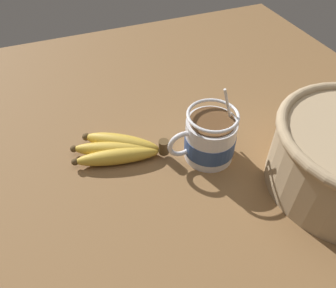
{
  "coord_description": "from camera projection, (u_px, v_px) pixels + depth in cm",
  "views": [
    {
      "loc": [
        14.2,
        38.08,
        51.45
      ],
      "look_at": [
        -1.87,
        -2.47,
        8.56
      ],
      "focal_mm": 35.0,
      "sensor_mm": 36.0,
      "label": 1
    }
  ],
  "objects": [
    {
      "name": "banana_bunch",
      "position": [
        119.0,
        149.0,
        0.64
      ],
      "size": [
        18.49,
        12.12,
        4.07
      ],
      "color": "#4C381E",
      "rests_on": "table"
    },
    {
      "name": "coffee_mug",
      "position": [
        210.0,
        139.0,
        0.62
      ],
      "size": [
        14.82,
        9.8,
        15.47
      ],
      "color": "silver",
      "rests_on": "table"
    },
    {
      "name": "table",
      "position": [
        164.0,
        179.0,
        0.64
      ],
      "size": [
        125.6,
        125.6,
        3.94
      ],
      "color": "brown",
      "rests_on": "ground"
    }
  ]
}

